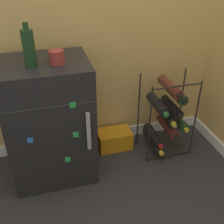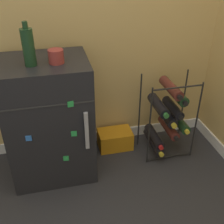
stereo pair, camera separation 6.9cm
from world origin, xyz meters
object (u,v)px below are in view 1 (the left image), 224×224
wine_rack (166,115)px  soda_box (114,139)px  mini_fridge (50,121)px  fridge_top_cup (57,57)px  fridge_top_bottle (29,48)px

wine_rack → soda_box: wine_rack is taller
wine_rack → soda_box: 0.47m
wine_rack → soda_box: size_ratio=2.36×
mini_fridge → fridge_top_cup: (0.09, -0.05, 0.47)m
mini_fridge → fridge_top_bottle: (-0.06, -0.06, 0.54)m
fridge_top_cup → wine_rack: bearing=4.8°
soda_box → fridge_top_bottle: 1.08m
wine_rack → fridge_top_cup: fridge_top_cup is taller
fridge_top_cup → fridge_top_bottle: (-0.15, -0.00, 0.07)m
soda_box → fridge_top_cup: 0.94m
wine_rack → fridge_top_bottle: size_ratio=2.55×
soda_box → fridge_top_cup: size_ratio=3.00×
wine_rack → fridge_top_bottle: (-0.94, -0.07, 0.64)m
mini_fridge → soda_box: (0.50, 0.15, -0.35)m
mini_fridge → fridge_top_bottle: bearing=-137.2°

